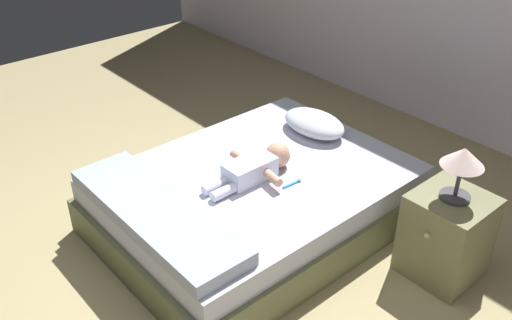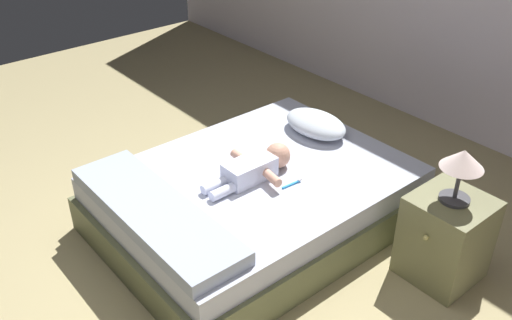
{
  "view_description": "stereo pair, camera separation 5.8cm",
  "coord_description": "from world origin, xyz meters",
  "px_view_note": "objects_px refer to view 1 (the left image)",
  "views": [
    {
      "loc": [
        2.28,
        -1.19,
        2.36
      ],
      "look_at": [
        -0.01,
        0.8,
        0.5
      ],
      "focal_mm": 39.36,
      "sensor_mm": 36.0,
      "label": 1
    },
    {
      "loc": [
        2.32,
        -1.14,
        2.36
      ],
      "look_at": [
        -0.01,
        0.8,
        0.5
      ],
      "focal_mm": 39.36,
      "sensor_mm": 36.0,
      "label": 2
    }
  ],
  "objects_px": {
    "pillow": "(314,123)",
    "baby": "(256,167)",
    "toothbrush": "(293,183)",
    "nightstand": "(446,235)",
    "lamp": "(463,161)",
    "bed": "(256,199)"
  },
  "relations": [
    {
      "from": "pillow",
      "to": "baby",
      "type": "bearing_deg",
      "value": -76.54
    },
    {
      "from": "lamp",
      "to": "bed",
      "type": "bearing_deg",
      "value": -153.91
    },
    {
      "from": "lamp",
      "to": "toothbrush",
      "type": "bearing_deg",
      "value": -152.23
    },
    {
      "from": "pillow",
      "to": "baby",
      "type": "distance_m",
      "value": 0.72
    },
    {
      "from": "pillow",
      "to": "lamp",
      "type": "relative_size",
      "value": 1.57
    },
    {
      "from": "bed",
      "to": "lamp",
      "type": "xyz_separation_m",
      "value": [
        1.08,
        0.53,
        0.59
      ]
    },
    {
      "from": "lamp",
      "to": "baby",
      "type": "bearing_deg",
      "value": -152.59
    },
    {
      "from": "toothbrush",
      "to": "lamp",
      "type": "height_order",
      "value": "lamp"
    },
    {
      "from": "nightstand",
      "to": "lamp",
      "type": "bearing_deg",
      "value": 90.0
    },
    {
      "from": "bed",
      "to": "baby",
      "type": "distance_m",
      "value": 0.27
    },
    {
      "from": "toothbrush",
      "to": "nightstand",
      "type": "distance_m",
      "value": 0.96
    },
    {
      "from": "bed",
      "to": "nightstand",
      "type": "bearing_deg",
      "value": 26.09
    },
    {
      "from": "pillow",
      "to": "nightstand",
      "type": "height_order",
      "value": "pillow"
    },
    {
      "from": "baby",
      "to": "toothbrush",
      "type": "height_order",
      "value": "baby"
    },
    {
      "from": "bed",
      "to": "baby",
      "type": "height_order",
      "value": "baby"
    },
    {
      "from": "baby",
      "to": "nightstand",
      "type": "height_order",
      "value": "baby"
    },
    {
      "from": "nightstand",
      "to": "baby",
      "type": "bearing_deg",
      "value": -152.59
    },
    {
      "from": "pillow",
      "to": "baby",
      "type": "relative_size",
      "value": 0.78
    },
    {
      "from": "pillow",
      "to": "baby",
      "type": "height_order",
      "value": "baby"
    },
    {
      "from": "bed",
      "to": "pillow",
      "type": "relative_size",
      "value": 3.89
    },
    {
      "from": "bed",
      "to": "nightstand",
      "type": "height_order",
      "value": "nightstand"
    },
    {
      "from": "baby",
      "to": "nightstand",
      "type": "distance_m",
      "value": 1.21
    }
  ]
}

